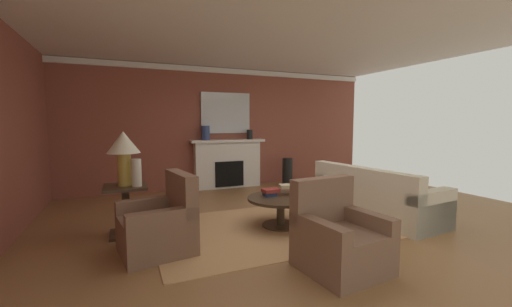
% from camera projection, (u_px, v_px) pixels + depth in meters
% --- Properties ---
extents(ground_plane, '(9.44, 9.44, 0.00)m').
position_uv_depth(ground_plane, '(285.00, 224.00, 4.90)').
color(ground_plane, olive).
extents(wall_fireplace, '(7.86, 0.12, 2.87)m').
position_uv_depth(wall_fireplace, '(223.00, 128.00, 7.71)').
color(wall_fireplace, brown).
rests_on(wall_fireplace, ground_plane).
extents(ceiling_panel, '(7.86, 6.92, 0.06)m').
position_uv_depth(ceiling_panel, '(277.00, 36.00, 4.89)').
color(ceiling_panel, white).
extents(crown_moulding, '(7.86, 0.08, 0.12)m').
position_uv_depth(crown_moulding, '(223.00, 71.00, 7.51)').
color(crown_moulding, white).
extents(area_rug, '(3.69, 2.25, 0.01)m').
position_uv_depth(area_rug, '(280.00, 226.00, 4.79)').
color(area_rug, tan).
rests_on(area_rug, ground_plane).
extents(fireplace, '(1.80, 0.35, 1.16)m').
position_uv_depth(fireplace, '(228.00, 165.00, 7.62)').
color(fireplace, white).
rests_on(fireplace, ground_plane).
extents(mantel_mirror, '(1.22, 0.04, 0.97)m').
position_uv_depth(mantel_mirror, '(226.00, 113.00, 7.61)').
color(mantel_mirror, silver).
extents(sofa, '(1.10, 2.18, 0.85)m').
position_uv_depth(sofa, '(374.00, 199.00, 5.25)').
color(sofa, beige).
rests_on(sofa, ground_plane).
extents(armchair_near_window, '(0.91, 0.91, 0.95)m').
position_uv_depth(armchair_near_window, '(160.00, 227.00, 3.82)').
color(armchair_near_window, brown).
rests_on(armchair_near_window, ground_plane).
extents(armchair_facing_fireplace, '(0.88, 0.88, 0.95)m').
position_uv_depth(armchair_facing_fireplace, '(339.00, 241.00, 3.37)').
color(armchair_facing_fireplace, brown).
rests_on(armchair_facing_fireplace, ground_plane).
extents(coffee_table, '(1.00, 1.00, 0.45)m').
position_uv_depth(coffee_table, '(281.00, 205.00, 4.75)').
color(coffee_table, '#3D2D1E').
rests_on(coffee_table, ground_plane).
extents(side_table, '(0.56, 0.56, 0.70)m').
position_uv_depth(side_table, '(126.00, 207.00, 4.39)').
color(side_table, '#3D2D1E').
rests_on(side_table, ground_plane).
extents(table_lamp, '(0.44, 0.44, 0.75)m').
position_uv_depth(table_lamp, '(124.00, 148.00, 4.31)').
color(table_lamp, '#B28E38').
rests_on(table_lamp, side_table).
extents(vase_on_side_table, '(0.13, 0.13, 0.38)m').
position_uv_depth(vase_on_side_table, '(137.00, 173.00, 4.29)').
color(vase_on_side_table, beige).
rests_on(vase_on_side_table, side_table).
extents(vase_mantel_right, '(0.14, 0.14, 0.23)m').
position_uv_depth(vase_mantel_right, '(250.00, 134.00, 7.72)').
color(vase_mantel_right, black).
rests_on(vase_mantel_right, fireplace).
extents(vase_tall_corner, '(0.26, 0.26, 0.68)m').
position_uv_depth(vase_tall_corner, '(287.00, 172.00, 7.94)').
color(vase_tall_corner, black).
rests_on(vase_tall_corner, ground_plane).
extents(vase_mantel_left, '(0.20, 0.20, 0.33)m').
position_uv_depth(vase_mantel_left, '(205.00, 133.00, 7.29)').
color(vase_mantel_left, navy).
rests_on(vase_mantel_left, fireplace).
extents(book_red_cover, '(0.20, 0.17, 0.06)m').
position_uv_depth(book_red_cover, '(270.00, 194.00, 4.83)').
color(book_red_cover, navy).
rests_on(book_red_cover, coffee_table).
extents(book_art_folio, '(0.25, 0.19, 0.05)m').
position_uv_depth(book_art_folio, '(271.00, 191.00, 4.82)').
color(book_art_folio, maroon).
rests_on(book_art_folio, coffee_table).
extents(book_small_novel, '(0.28, 0.24, 0.05)m').
position_uv_depth(book_small_novel, '(287.00, 186.00, 4.89)').
color(book_small_novel, tan).
rests_on(book_small_novel, coffee_table).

